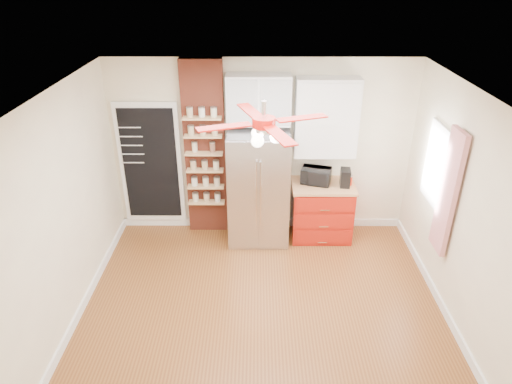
{
  "coord_description": "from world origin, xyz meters",
  "views": [
    {
      "loc": [
        -0.06,
        -4.42,
        3.91
      ],
      "look_at": [
        -0.08,
        0.9,
        1.17
      ],
      "focal_mm": 32.0,
      "sensor_mm": 36.0,
      "label": 1
    }
  ],
  "objects_px": {
    "fridge": "(258,187)",
    "ceiling_fan": "(264,123)",
    "coffee_maker": "(345,178)",
    "pantry_jar_oats": "(195,147)",
    "red_cabinet": "(321,211)",
    "toaster_oven": "(316,176)",
    "canister_left": "(346,182)"
  },
  "relations": [
    {
      "from": "fridge",
      "to": "red_cabinet",
      "type": "relative_size",
      "value": 1.86
    },
    {
      "from": "pantry_jar_oats",
      "to": "canister_left",
      "type": "bearing_deg",
      "value": -4.94
    },
    {
      "from": "fridge",
      "to": "red_cabinet",
      "type": "distance_m",
      "value": 1.06
    },
    {
      "from": "pantry_jar_oats",
      "to": "fridge",
      "type": "bearing_deg",
      "value": -10.72
    },
    {
      "from": "fridge",
      "to": "ceiling_fan",
      "type": "distance_m",
      "value": 2.25
    },
    {
      "from": "canister_left",
      "to": "ceiling_fan",
      "type": "bearing_deg",
      "value": -127.64
    },
    {
      "from": "fridge",
      "to": "red_cabinet",
      "type": "bearing_deg",
      "value": 2.95
    },
    {
      "from": "coffee_maker",
      "to": "red_cabinet",
      "type": "bearing_deg",
      "value": 179.18
    },
    {
      "from": "fridge",
      "to": "coffee_maker",
      "type": "relative_size",
      "value": 6.66
    },
    {
      "from": "fridge",
      "to": "pantry_jar_oats",
      "type": "xyz_separation_m",
      "value": [
        -0.94,
        0.18,
        0.57
      ]
    },
    {
      "from": "ceiling_fan",
      "to": "toaster_oven",
      "type": "distance_m",
      "value": 2.37
    },
    {
      "from": "fridge",
      "to": "ceiling_fan",
      "type": "xyz_separation_m",
      "value": [
        0.05,
        -1.63,
        1.55
      ]
    },
    {
      "from": "coffee_maker",
      "to": "pantry_jar_oats",
      "type": "xyz_separation_m",
      "value": [
        -2.21,
        0.17,
        0.41
      ]
    },
    {
      "from": "toaster_oven",
      "to": "coffee_maker",
      "type": "distance_m",
      "value": 0.43
    },
    {
      "from": "coffee_maker",
      "to": "pantry_jar_oats",
      "type": "relative_size",
      "value": 1.82
    },
    {
      "from": "coffee_maker",
      "to": "pantry_jar_oats",
      "type": "distance_m",
      "value": 2.26
    },
    {
      "from": "red_cabinet",
      "to": "pantry_jar_oats",
      "type": "distance_m",
      "value": 2.15
    },
    {
      "from": "ceiling_fan",
      "to": "coffee_maker",
      "type": "height_order",
      "value": "ceiling_fan"
    },
    {
      "from": "toaster_oven",
      "to": "canister_left",
      "type": "bearing_deg",
      "value": 0.2
    },
    {
      "from": "red_cabinet",
      "to": "toaster_oven",
      "type": "relative_size",
      "value": 2.2
    },
    {
      "from": "toaster_oven",
      "to": "coffee_maker",
      "type": "xyz_separation_m",
      "value": [
        0.42,
        -0.09,
        0.01
      ]
    },
    {
      "from": "ceiling_fan",
      "to": "coffee_maker",
      "type": "relative_size",
      "value": 5.33
    },
    {
      "from": "red_cabinet",
      "to": "coffee_maker",
      "type": "bearing_deg",
      "value": -7.21
    },
    {
      "from": "toaster_oven",
      "to": "canister_left",
      "type": "relative_size",
      "value": 3.1
    },
    {
      "from": "coffee_maker",
      "to": "ceiling_fan",
      "type": "bearing_deg",
      "value": -120.38
    },
    {
      "from": "toaster_oven",
      "to": "canister_left",
      "type": "distance_m",
      "value": 0.46
    },
    {
      "from": "ceiling_fan",
      "to": "canister_left",
      "type": "distance_m",
      "value": 2.5
    },
    {
      "from": "fridge",
      "to": "pantry_jar_oats",
      "type": "bearing_deg",
      "value": 169.28
    },
    {
      "from": "canister_left",
      "to": "pantry_jar_oats",
      "type": "height_order",
      "value": "pantry_jar_oats"
    },
    {
      "from": "fridge",
      "to": "ceiling_fan",
      "type": "relative_size",
      "value": 1.25
    },
    {
      "from": "ceiling_fan",
      "to": "pantry_jar_oats",
      "type": "distance_m",
      "value": 2.28
    },
    {
      "from": "ceiling_fan",
      "to": "coffee_maker",
      "type": "xyz_separation_m",
      "value": [
        1.23,
        1.64,
        -1.39
      ]
    }
  ]
}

